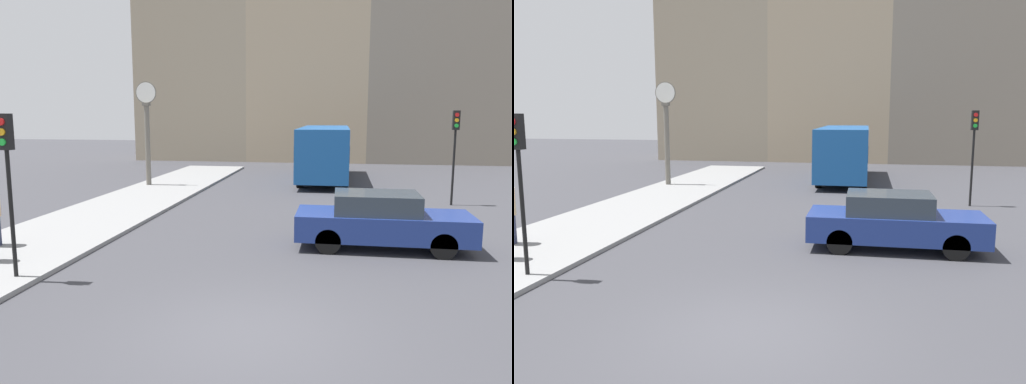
# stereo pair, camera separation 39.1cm
# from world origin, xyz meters

# --- Properties ---
(ground_plane) EXTENTS (120.00, 120.00, 0.00)m
(ground_plane) POSITION_xyz_m (0.00, 0.00, 0.00)
(ground_plane) COLOR #38383D
(sidewalk_corner) EXTENTS (3.83, 27.51, 0.11)m
(sidewalk_corner) POSITION_xyz_m (-6.86, 11.75, 0.06)
(sidewalk_corner) COLOR gray
(sidewalk_corner) RESTS_ON ground_plane
(building_row) EXTENTS (29.22, 5.00, 15.56)m
(building_row) POSITION_xyz_m (-0.76, 32.39, 7.16)
(building_row) COLOR gray
(building_row) RESTS_ON ground_plane
(sedan_car) EXTENTS (4.66, 1.85, 1.53)m
(sedan_car) POSITION_xyz_m (2.63, 5.87, 0.77)
(sedan_car) COLOR navy
(sedan_car) RESTS_ON ground_plane
(bus_distant) EXTENTS (2.57, 9.47, 2.94)m
(bus_distant) POSITION_xyz_m (0.65, 20.02, 1.67)
(bus_distant) COLOR #195199
(bus_distant) RESTS_ON ground_plane
(traffic_light_near) EXTENTS (0.26, 0.24, 3.53)m
(traffic_light_near) POSITION_xyz_m (-5.47, 1.72, 2.65)
(traffic_light_near) COLOR black
(traffic_light_near) RESTS_ON sidewalk_corner
(traffic_light_far) EXTENTS (0.26, 0.24, 3.78)m
(traffic_light_far) POSITION_xyz_m (5.97, 13.09, 2.71)
(traffic_light_far) COLOR black
(traffic_light_far) RESTS_ON ground_plane
(street_clock) EXTENTS (1.06, 0.33, 5.11)m
(street_clock) POSITION_xyz_m (-8.02, 15.97, 2.88)
(street_clock) COLOR #666056
(street_clock) RESTS_ON sidewalk_corner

